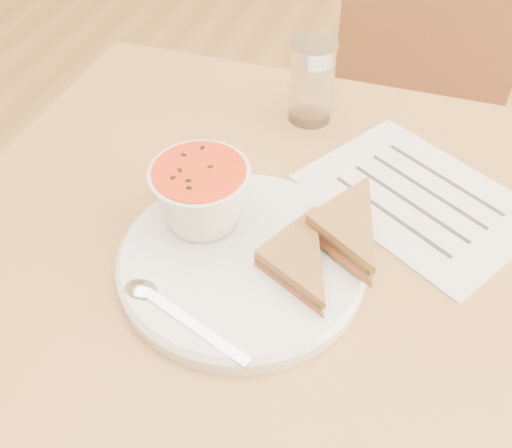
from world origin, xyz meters
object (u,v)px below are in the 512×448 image
at_px(chair_far, 403,153).
at_px(plate, 242,261).
at_px(dining_table, 331,401).
at_px(condiment_shaker, 312,83).
at_px(soup_bowl, 201,198).

distance_m(chair_far, plate, 0.74).
relative_size(dining_table, chair_far, 1.12).
bearing_deg(condiment_shaker, chair_far, 68.22).
relative_size(soup_bowl, condiment_shaker, 0.96).
xyz_separation_m(soup_bowl, condiment_shaker, (0.06, 0.26, 0.00)).
relative_size(chair_far, condiment_shaker, 7.62).
bearing_deg(condiment_shaker, soup_bowl, -102.93).
bearing_deg(chair_far, plate, 77.33).
distance_m(dining_table, chair_far, 0.59).
height_order(plate, soup_bowl, soup_bowl).
height_order(dining_table, condiment_shaker, condiment_shaker).
xyz_separation_m(chair_far, soup_bowl, (-0.20, -0.62, 0.36)).
relative_size(chair_far, soup_bowl, 7.96).
bearing_deg(soup_bowl, chair_far, 71.86).
relative_size(chair_far, plate, 3.23).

